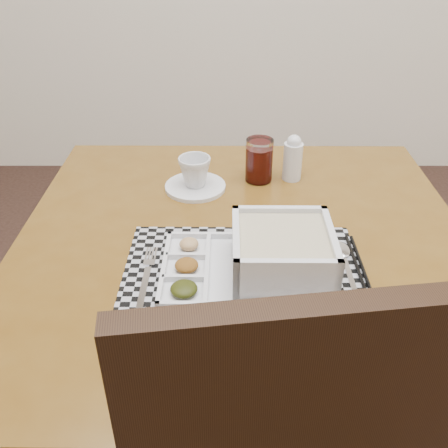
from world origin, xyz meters
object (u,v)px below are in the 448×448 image
(dining_table, at_px, (243,267))
(cup, at_px, (195,172))
(serving_tray, at_px, (272,259))
(creamer_bottle, at_px, (293,158))
(juice_glass, at_px, (259,162))

(dining_table, xyz_separation_m, cup, (-0.11, 0.22, 0.12))
(serving_tray, height_order, creamer_bottle, creamer_bottle)
(serving_tray, bearing_deg, juice_glass, 90.08)
(dining_table, xyz_separation_m, juice_glass, (0.05, 0.27, 0.13))
(dining_table, relative_size, cup, 12.20)
(serving_tray, height_order, juice_glass, juice_glass)
(serving_tray, relative_size, juice_glass, 2.93)
(dining_table, bearing_deg, serving_tray, -69.18)
(dining_table, height_order, creamer_bottle, creamer_bottle)
(cup, distance_m, creamer_bottle, 0.25)
(cup, height_order, creamer_bottle, creamer_bottle)
(dining_table, bearing_deg, cup, 116.90)
(serving_tray, bearing_deg, creamer_bottle, 78.07)
(dining_table, xyz_separation_m, serving_tray, (0.05, -0.12, 0.12))
(juice_glass, bearing_deg, creamer_bottle, 5.19)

